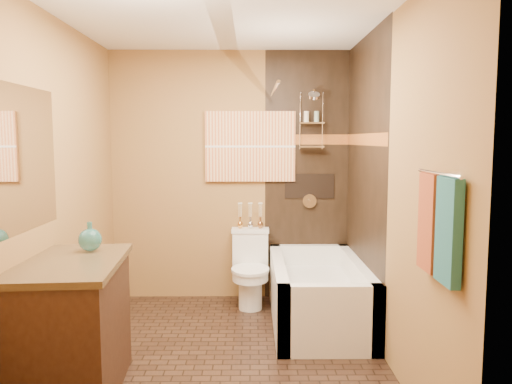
{
  "coord_description": "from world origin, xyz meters",
  "views": [
    {
      "loc": [
        0.21,
        -3.54,
        1.62
      ],
      "look_at": [
        0.25,
        0.4,
        1.2
      ],
      "focal_mm": 35.0,
      "sensor_mm": 36.0,
      "label": 1
    }
  ],
  "objects_px": {
    "sunset_painting": "(250,147)",
    "vanity": "(72,328)",
    "bathtub": "(318,298)",
    "toilet": "(250,268)"
  },
  "relations": [
    {
      "from": "sunset_painting",
      "to": "vanity",
      "type": "height_order",
      "value": "sunset_painting"
    },
    {
      "from": "sunset_painting",
      "to": "vanity",
      "type": "distance_m",
      "value": 2.52
    },
    {
      "from": "bathtub",
      "to": "vanity",
      "type": "xyz_separation_m",
      "value": [
        -1.72,
        -1.24,
        0.22
      ]
    },
    {
      "from": "sunset_painting",
      "to": "vanity",
      "type": "xyz_separation_m",
      "value": [
        -1.12,
        -1.96,
        -1.11
      ]
    },
    {
      "from": "sunset_painting",
      "to": "toilet",
      "type": "distance_m",
      "value": 1.21
    },
    {
      "from": "bathtub",
      "to": "vanity",
      "type": "height_order",
      "value": "vanity"
    },
    {
      "from": "bathtub",
      "to": "sunset_painting",
      "type": "bearing_deg",
      "value": 129.61
    },
    {
      "from": "toilet",
      "to": "bathtub",
      "type": "bearing_deg",
      "value": -37.65
    },
    {
      "from": "toilet",
      "to": "vanity",
      "type": "relative_size",
      "value": 0.72
    },
    {
      "from": "bathtub",
      "to": "vanity",
      "type": "distance_m",
      "value": 2.13
    }
  ]
}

